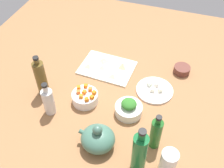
# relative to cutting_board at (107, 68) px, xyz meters

# --- Properties ---
(tabletop) EXTENTS (1.90, 1.90, 0.03)m
(tabletop) POSITION_rel_cutting_board_xyz_m (-0.08, 0.16, -0.02)
(tabletop) COLOR #97673F
(tabletop) RESTS_ON ground
(cutting_board) EXTENTS (0.32, 0.24, 0.01)m
(cutting_board) POSITION_rel_cutting_board_xyz_m (0.00, 0.00, 0.00)
(cutting_board) COLOR white
(cutting_board) RESTS_ON tabletop
(plate_tofu) EXTENTS (0.20, 0.20, 0.01)m
(plate_tofu) POSITION_rel_cutting_board_xyz_m (-0.31, 0.09, 0.00)
(plate_tofu) COLOR white
(plate_tofu) RESTS_ON tabletop
(bowl_greens) EXTENTS (0.14, 0.14, 0.05)m
(bowl_greens) POSITION_rel_cutting_board_xyz_m (-0.21, 0.28, 0.02)
(bowl_greens) COLOR white
(bowl_greens) RESTS_ON tabletop
(bowl_carrots) EXTENTS (0.14, 0.14, 0.06)m
(bowl_carrots) POSITION_rel_cutting_board_xyz_m (0.02, 0.28, 0.02)
(bowl_carrots) COLOR white
(bowl_carrots) RESTS_ON tabletop
(bowl_small_side) EXTENTS (0.09, 0.09, 0.04)m
(bowl_small_side) POSITION_rel_cutting_board_xyz_m (-0.42, -0.11, 0.02)
(bowl_small_side) COLOR brown
(bowl_small_side) RESTS_ON tabletop
(teapot) EXTENTS (0.17, 0.15, 0.14)m
(teapot) POSITION_rel_cutting_board_xyz_m (-0.13, 0.50, 0.05)
(teapot) COLOR #43715E
(teapot) RESTS_ON tabletop
(bottle_0) EXTENTS (0.06, 0.06, 0.20)m
(bottle_0) POSITION_rel_cutting_board_xyz_m (0.16, 0.40, 0.08)
(bottle_0) COLOR silver
(bottle_0) RESTS_ON tabletop
(bottle_1) EXTENTS (0.06, 0.06, 0.25)m
(bottle_1) POSITION_rel_cutting_board_xyz_m (0.26, 0.29, 0.10)
(bottle_1) COLOR brown
(bottle_1) RESTS_ON tabletop
(bottle_2) EXTENTS (0.05, 0.05, 0.21)m
(bottle_2) POSITION_rel_cutting_board_xyz_m (-0.37, 0.42, 0.08)
(bottle_2) COLOR #215E22
(bottle_2) RESTS_ON tabletop
(bottle_3) EXTENTS (0.06, 0.06, 0.27)m
(bottle_3) POSITION_rel_cutting_board_xyz_m (-0.33, 0.55, 0.11)
(bottle_3) COLOR #166330
(bottle_3) RESTS_ON tabletop
(drinking_glass_0) EXTENTS (0.07, 0.07, 0.12)m
(drinking_glass_0) POSITION_rel_cutting_board_xyz_m (-0.45, 0.52, 0.06)
(drinking_glass_0) COLOR white
(drinking_glass_0) RESTS_ON tabletop
(carrot_cube_0) EXTENTS (0.02, 0.02, 0.02)m
(carrot_cube_0) POSITION_rel_cutting_board_xyz_m (0.07, 0.25, 0.06)
(carrot_cube_0) COLOR orange
(carrot_cube_0) RESTS_ON bowl_carrots
(carrot_cube_1) EXTENTS (0.02, 0.02, 0.02)m
(carrot_cube_1) POSITION_rel_cutting_board_xyz_m (0.01, 0.25, 0.06)
(carrot_cube_1) COLOR orange
(carrot_cube_1) RESTS_ON bowl_carrots
(carrot_cube_2) EXTENTS (0.02, 0.02, 0.02)m
(carrot_cube_2) POSITION_rel_cutting_board_xyz_m (0.03, 0.27, 0.06)
(carrot_cube_2) COLOR orange
(carrot_cube_2) RESTS_ON bowl_carrots
(carrot_cube_3) EXTENTS (0.02, 0.02, 0.02)m
(carrot_cube_3) POSITION_rel_cutting_board_xyz_m (0.06, 0.28, 0.06)
(carrot_cube_3) COLOR orange
(carrot_cube_3) RESTS_ON bowl_carrots
(carrot_cube_4) EXTENTS (0.02, 0.02, 0.02)m
(carrot_cube_4) POSITION_rel_cutting_board_xyz_m (-0.02, 0.29, 0.06)
(carrot_cube_4) COLOR orange
(carrot_cube_4) RESTS_ON bowl_carrots
(carrot_cube_5) EXTENTS (0.03, 0.03, 0.02)m
(carrot_cube_5) POSITION_rel_cutting_board_xyz_m (-0.00, 0.32, 0.06)
(carrot_cube_5) COLOR orange
(carrot_cube_5) RESTS_ON bowl_carrots
(carrot_cube_6) EXTENTS (0.02, 0.02, 0.02)m
(carrot_cube_6) POSITION_rel_cutting_board_xyz_m (0.03, 0.31, 0.06)
(carrot_cube_6) COLOR orange
(carrot_cube_6) RESTS_ON bowl_carrots
(carrot_cube_7) EXTENTS (0.02, 0.02, 0.02)m
(carrot_cube_7) POSITION_rel_cutting_board_xyz_m (-0.02, 0.26, 0.06)
(carrot_cube_7) COLOR orange
(carrot_cube_7) RESTS_ON bowl_carrots
(carrot_cube_8) EXTENTS (0.02, 0.02, 0.02)m
(carrot_cube_8) POSITION_rel_cutting_board_xyz_m (0.04, 0.23, 0.06)
(carrot_cube_8) COLOR orange
(carrot_cube_8) RESTS_ON bowl_carrots
(chopped_greens_mound) EXTENTS (0.10, 0.10, 0.04)m
(chopped_greens_mound) POSITION_rel_cutting_board_xyz_m (-0.21, 0.28, 0.07)
(chopped_greens_mound) COLOR #327528
(chopped_greens_mound) RESTS_ON bowl_greens
(tofu_cube_0) EXTENTS (0.03, 0.03, 0.02)m
(tofu_cube_0) POSITION_rel_cutting_board_xyz_m (-0.34, 0.09, 0.02)
(tofu_cube_0) COLOR white
(tofu_cube_0) RESTS_ON plate_tofu
(tofu_cube_1) EXTENTS (0.03, 0.03, 0.02)m
(tofu_cube_1) POSITION_rel_cutting_board_xyz_m (-0.31, 0.06, 0.02)
(tofu_cube_1) COLOR silver
(tofu_cube_1) RESTS_ON plate_tofu
(tofu_cube_2) EXTENTS (0.03, 0.03, 0.02)m
(tofu_cube_2) POSITION_rel_cutting_board_xyz_m (-0.30, 0.11, 0.02)
(tofu_cube_2) COLOR white
(tofu_cube_2) RESTS_ON plate_tofu
(tofu_cube_3) EXTENTS (0.03, 0.03, 0.02)m
(tofu_cube_3) POSITION_rel_cutting_board_xyz_m (-0.27, 0.07, 0.02)
(tofu_cube_3) COLOR white
(tofu_cube_3) RESTS_ON plate_tofu
(dumpling_0) EXTENTS (0.06, 0.06, 0.02)m
(dumpling_0) POSITION_rel_cutting_board_xyz_m (0.02, 0.02, 0.02)
(dumpling_0) COLOR beige
(dumpling_0) RESTS_ON cutting_board
(dumpling_1) EXTENTS (0.07, 0.06, 0.02)m
(dumpling_1) POSITION_rel_cutting_board_xyz_m (-0.06, 0.06, 0.02)
(dumpling_1) COLOR beige
(dumpling_1) RESTS_ON cutting_board
(dumpling_2) EXTENTS (0.08, 0.08, 0.02)m
(dumpling_2) POSITION_rel_cutting_board_xyz_m (0.09, -0.06, 0.02)
(dumpling_2) COLOR beige
(dumpling_2) RESTS_ON cutting_board
(dumpling_3) EXTENTS (0.05, 0.05, 0.03)m
(dumpling_3) POSITION_rel_cutting_board_xyz_m (0.03, -0.04, 0.02)
(dumpling_3) COLOR beige
(dumpling_3) RESTS_ON cutting_board
(dumpling_4) EXTENTS (0.07, 0.07, 0.03)m
(dumpling_4) POSITION_rel_cutting_board_xyz_m (-0.09, -0.03, 0.02)
(dumpling_4) COLOR beige
(dumpling_4) RESTS_ON cutting_board
(dumpling_5) EXTENTS (0.06, 0.06, 0.02)m
(dumpling_5) POSITION_rel_cutting_board_xyz_m (0.10, 0.03, 0.02)
(dumpling_5) COLOR beige
(dumpling_5) RESTS_ON cutting_board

